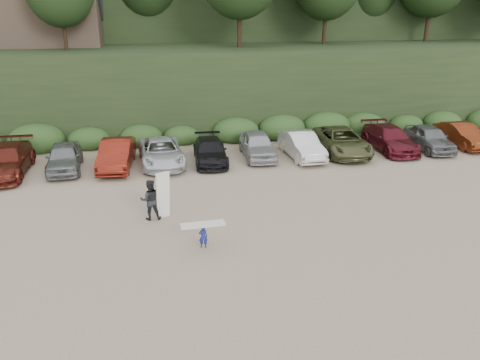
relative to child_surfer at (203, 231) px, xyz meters
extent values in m
plane|color=tan|center=(2.86, 0.80, -0.70)|extent=(120.00, 120.00, 0.00)
cube|color=black|center=(2.86, 22.80, 2.30)|extent=(80.00, 14.00, 6.00)
cube|color=black|center=(2.86, 40.80, 7.30)|extent=(90.00, 30.00, 16.00)
cube|color=#2B491E|center=(2.31, 15.30, -0.10)|extent=(46.20, 2.00, 1.20)
cube|color=brown|center=(-9.14, 24.80, 7.30)|extent=(8.00, 6.00, 4.00)
imported|color=#5D1E15|center=(-9.84, 10.64, 0.12)|extent=(2.35, 5.68, 1.64)
imported|color=slate|center=(-6.77, 10.82, 0.08)|extent=(2.15, 4.71, 1.57)
imported|color=maroon|center=(-3.83, 10.73, 0.12)|extent=(2.14, 5.09, 1.64)
imported|color=silver|center=(-1.23, 10.87, 0.05)|extent=(2.83, 5.56, 1.50)
imported|color=black|center=(1.69, 10.73, -0.01)|extent=(2.19, 4.86, 1.38)
imported|color=#ACABB0|center=(4.74, 11.18, 0.11)|extent=(2.07, 4.81, 1.62)
imported|color=silver|center=(7.45, 10.60, 0.09)|extent=(1.89, 4.87, 1.58)
imported|color=brown|center=(10.27, 10.99, 0.10)|extent=(2.95, 5.90, 1.60)
imported|color=#5B141F|center=(13.64, 11.03, 0.08)|extent=(2.25, 5.41, 1.56)
imported|color=slate|center=(16.29, 10.67, 0.09)|extent=(2.23, 4.80, 1.59)
imported|color=#63240E|center=(18.92, 11.02, 0.06)|extent=(1.62, 4.63, 1.53)
imported|color=navy|center=(0.00, 0.00, -0.23)|extent=(0.36, 0.26, 0.94)
cube|color=silver|center=(0.00, 0.00, 0.30)|extent=(1.74, 0.56, 0.07)
imported|color=black|center=(-1.97, 3.08, 0.23)|extent=(0.91, 0.72, 1.85)
cube|color=white|center=(-1.41, 3.09, 0.39)|extent=(0.68, 0.51, 2.18)
camera|label=1|loc=(-1.68, -16.34, 8.18)|focal=35.00mm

